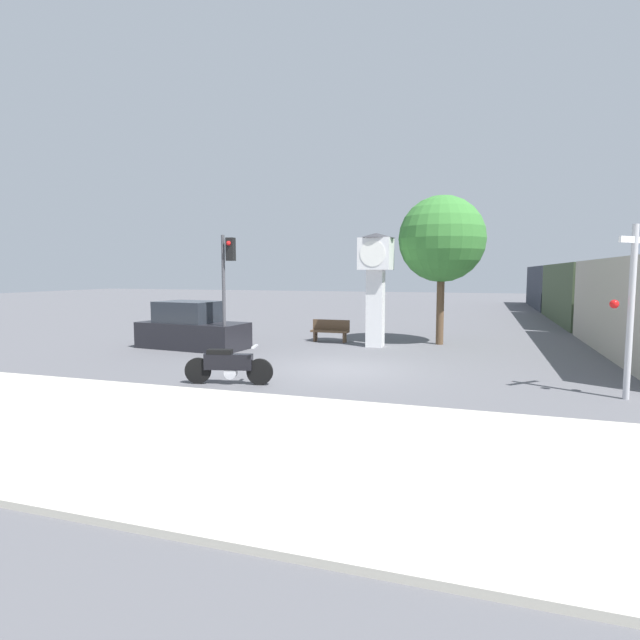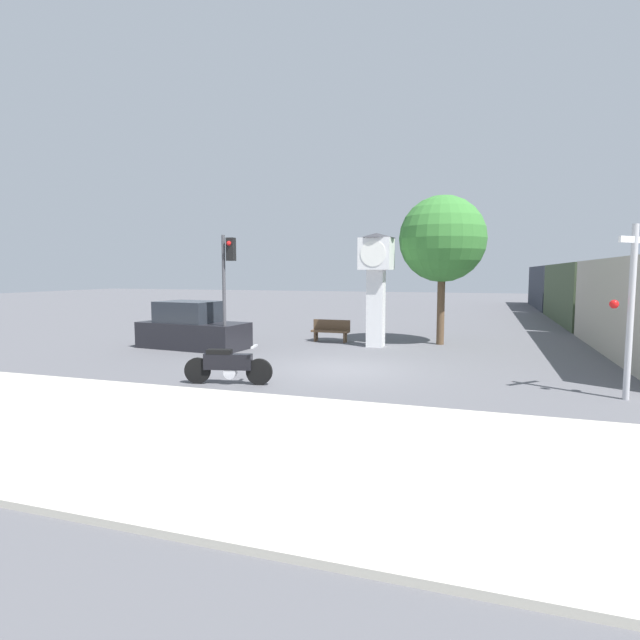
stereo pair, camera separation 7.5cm
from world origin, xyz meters
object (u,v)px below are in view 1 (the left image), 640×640
Objects in this scene: clock_tower at (376,271)px; parked_car at (192,329)px; street_tree at (442,239)px; bench at (330,330)px; traffic_light at (227,273)px; freight_train at (581,293)px; motorcycle at (228,366)px; railroad_crossing_signal at (631,305)px.

parked_car is at bearing -159.11° from clock_tower.
street_tree is 1.36× the size of parked_car.
street_tree is 3.71× the size of bench.
parked_car is (-2.03, 0.86, -2.14)m from traffic_light.
clock_tower is 2.76× the size of bench.
parked_car is at bearing -135.74° from freight_train.
motorcycle is 1.43× the size of bench.
bench is at bearing 142.49° from railroad_crossing_signal.
motorcycle is at bearing -106.56° from clock_tower.
bench is at bearing 75.86° from motorcycle.
motorcycle is 10.89m from street_tree.
traffic_light is at bearing 166.14° from railroad_crossing_signal.
parked_car is at bearing 164.72° from railroad_crossing_signal.
motorcycle is at bearing -119.38° from freight_train.
traffic_light is 2.63× the size of bench.
traffic_light is 0.96× the size of parked_car.
bench is at bearing 159.67° from clock_tower.
railroad_crossing_signal is (11.74, -2.90, -0.73)m from traffic_light.
railroad_crossing_signal reaches higher than freight_train.
traffic_light reaches higher than railroad_crossing_signal.
street_tree is (6.97, 4.80, 1.32)m from traffic_light.
freight_train reaches higher than parked_car.
motorcycle is at bearing -91.55° from bench.
bench is (-2.06, 0.76, -2.46)m from clock_tower.
motorcycle is at bearing -61.74° from traffic_light.
motorcycle is at bearing -171.47° from railroad_crossing_signal.
motorcycle is 0.39× the size of street_tree.
parked_car is at bearing 117.41° from motorcycle.
freight_train reaches higher than bench.
clock_tower is 3.02m from street_tree.
bench is at bearing -132.92° from freight_train.
traffic_light is at bearing 105.67° from motorcycle.
bench is (0.23, 8.47, -0.00)m from motorcycle.
motorcycle is 0.55× the size of traffic_light.
freight_train is at bearing 50.54° from parked_car.
railroad_crossing_signal is at bearing -13.86° from traffic_light.
parked_car is (-16.08, -15.67, -0.95)m from freight_train.
clock_tower is 0.12× the size of freight_train.
railroad_crossing_signal is at bearing -96.78° from freight_train.
railroad_crossing_signal is at bearing -58.21° from street_tree.
clock_tower is 1.05× the size of traffic_light.
motorcycle is 9.68m from railroad_crossing_signal.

